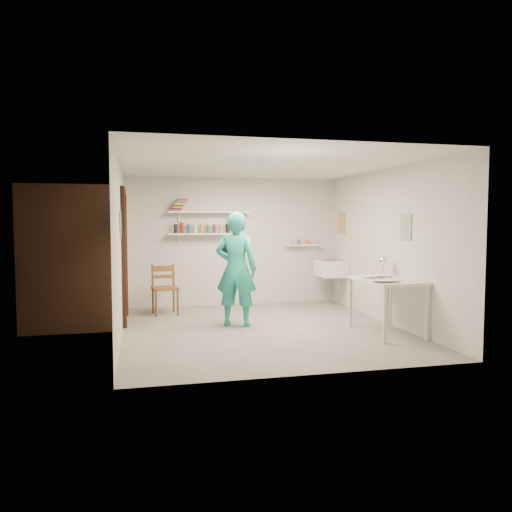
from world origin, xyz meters
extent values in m
cube|color=slate|center=(0.00, 0.00, -0.01)|extent=(4.00, 4.50, 0.02)
cube|color=silver|center=(0.00, 0.00, 2.41)|extent=(4.00, 4.50, 0.02)
cube|color=silver|center=(0.00, 2.26, 1.20)|extent=(4.00, 0.02, 2.40)
cube|color=silver|center=(0.00, -2.26, 1.20)|extent=(4.00, 0.02, 2.40)
cube|color=silver|center=(-2.01, 0.00, 1.20)|extent=(0.02, 4.50, 2.40)
cube|color=silver|center=(2.01, 0.00, 1.20)|extent=(0.02, 4.50, 2.40)
cube|color=black|center=(-1.99, 1.05, 1.00)|extent=(0.02, 0.90, 2.00)
cube|color=brown|center=(-2.70, 1.05, 1.05)|extent=(1.40, 1.50, 2.10)
cube|color=brown|center=(-1.97, 1.05, 2.05)|extent=(0.06, 1.05, 0.10)
cube|color=brown|center=(-1.97, 0.55, 1.00)|extent=(0.06, 0.10, 2.00)
cube|color=brown|center=(-1.97, 1.55, 1.00)|extent=(0.06, 0.10, 2.00)
cube|color=white|center=(-0.50, 2.13, 1.35)|extent=(1.50, 0.22, 0.03)
cube|color=white|center=(-0.50, 2.13, 1.75)|extent=(1.50, 0.22, 0.03)
cube|color=white|center=(1.35, 2.17, 1.12)|extent=(0.70, 0.14, 0.03)
cube|color=#334C7F|center=(-1.99, 0.05, 1.55)|extent=(0.01, 0.28, 0.36)
cube|color=#995933|center=(1.99, 1.80, 1.55)|extent=(0.01, 0.34, 0.42)
cube|color=#3F724C|center=(1.99, -0.55, 1.50)|extent=(0.01, 0.30, 0.38)
cube|color=white|center=(1.75, 1.70, 0.70)|extent=(0.48, 0.60, 0.30)
imported|color=#22AD9D|center=(-0.33, 0.32, 0.86)|extent=(0.74, 0.63, 1.73)
cylinder|color=beige|center=(-0.41, 0.52, 1.15)|extent=(0.30, 0.15, 0.31)
cube|color=brown|center=(-1.33, 1.48, 0.45)|extent=(0.47, 0.45, 0.90)
cube|color=silver|center=(1.64, -0.67, 0.39)|extent=(0.69, 1.16, 0.77)
sphere|color=white|center=(1.83, -0.21, 0.99)|extent=(0.14, 0.14, 0.14)
cylinder|color=black|center=(-1.14, 2.13, 1.45)|extent=(0.06, 0.06, 0.17)
cylinder|color=red|center=(-1.01, 2.13, 1.45)|extent=(0.06, 0.06, 0.17)
cylinder|color=blue|center=(-0.88, 2.13, 1.45)|extent=(0.06, 0.06, 0.17)
cylinder|color=white|center=(-0.75, 2.13, 1.45)|extent=(0.06, 0.06, 0.17)
cylinder|color=orange|center=(-0.63, 2.13, 1.45)|extent=(0.06, 0.06, 0.17)
cylinder|color=#268C3F|center=(-0.50, 2.13, 1.45)|extent=(0.06, 0.06, 0.17)
cylinder|color=#8C268C|center=(-0.37, 2.13, 1.45)|extent=(0.06, 0.06, 0.17)
cylinder|color=gold|center=(-0.25, 2.13, 1.45)|extent=(0.06, 0.06, 0.17)
cylinder|color=black|center=(-0.12, 2.13, 1.45)|extent=(0.06, 0.06, 0.17)
cylinder|color=red|center=(0.01, 2.13, 1.45)|extent=(0.06, 0.06, 0.17)
cylinder|color=blue|center=(0.14, 2.13, 1.45)|extent=(0.06, 0.06, 0.17)
cube|color=red|center=(-1.10, 2.13, 1.78)|extent=(0.18, 0.14, 0.03)
cube|color=#1933A5|center=(-1.08, 2.13, 1.81)|extent=(0.18, 0.14, 0.03)
cube|color=orange|center=(-1.06, 2.13, 1.83)|extent=(0.18, 0.14, 0.03)
cube|color=black|center=(-1.04, 2.13, 1.86)|extent=(0.18, 0.14, 0.03)
cube|color=yellow|center=(-1.02, 2.13, 1.89)|extent=(0.18, 0.14, 0.03)
cube|color=#338C4C|center=(-1.00, 2.13, 1.92)|extent=(0.18, 0.14, 0.03)
cube|color=#8C3F8C|center=(-0.98, 2.13, 1.95)|extent=(0.18, 0.14, 0.03)
cube|color=red|center=(-0.96, 2.13, 1.97)|extent=(0.18, 0.14, 0.03)
cylinder|color=silver|center=(1.14, 2.17, 1.18)|extent=(0.07, 0.07, 0.09)
cylinder|color=#335999|center=(1.28, 2.17, 1.18)|extent=(0.07, 0.07, 0.09)
cylinder|color=orange|center=(1.42, 2.17, 1.18)|extent=(0.07, 0.07, 0.09)
cylinder|color=#999999|center=(1.56, 2.17, 1.18)|extent=(0.07, 0.07, 0.09)
cube|color=silver|center=(1.64, -0.67, 0.77)|extent=(0.30, 0.22, 0.00)
cube|color=#4C4742|center=(1.64, -0.67, 0.78)|extent=(0.30, 0.22, 0.00)
cube|color=beige|center=(1.64, -0.67, 0.78)|extent=(0.30, 0.22, 0.00)
cube|color=#383330|center=(1.64, -0.67, 0.79)|extent=(0.30, 0.22, 0.00)
cube|color=silver|center=(1.64, -0.67, 0.79)|extent=(0.30, 0.22, 0.00)
cube|color=silver|center=(1.64, -0.67, 0.79)|extent=(0.30, 0.22, 0.00)
camera|label=1|loc=(-1.75, -7.03, 1.58)|focal=35.00mm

